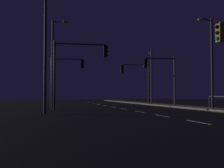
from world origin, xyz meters
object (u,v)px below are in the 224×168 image
object	(u,v)px
traffic_light_near_right	(161,71)
traffic_light_mid_left	(136,75)
street_lamp_corner	(210,54)
street_lamp_mid_block	(151,71)
traffic_light_overhead_east	(78,61)
street_lamp_across_street	(42,41)
street_lamp_far_end	(55,56)
traffic_light_mid_right	(65,71)

from	to	relation	value
traffic_light_near_right	traffic_light_mid_left	bearing A→B (deg)	93.62
traffic_light_mid_left	street_lamp_corner	bearing A→B (deg)	-83.65
traffic_light_mid_left	traffic_light_near_right	world-z (taller)	traffic_light_mid_left
street_lamp_mid_block	street_lamp_corner	world-z (taller)	street_lamp_corner
traffic_light_overhead_east	street_lamp_across_street	bearing A→B (deg)	-126.53
street_lamp_mid_block	street_lamp_far_end	size ratio (longest dim) A/B	0.85
traffic_light_overhead_east	street_lamp_far_end	bearing A→B (deg)	118.05
traffic_light_overhead_east	traffic_light_near_right	distance (m)	9.68
street_lamp_mid_block	street_lamp_across_street	bearing A→B (deg)	-131.44
traffic_light_near_right	traffic_light_mid_right	bearing A→B (deg)	147.62
street_lamp_far_end	street_lamp_corner	size ratio (longest dim) A/B	1.13
traffic_light_mid_right	street_lamp_corner	world-z (taller)	street_lamp_corner
street_lamp_far_end	street_lamp_across_street	world-z (taller)	street_lamp_across_street
traffic_light_near_right	traffic_light_mid_right	size ratio (longest dim) A/B	0.91
traffic_light_near_right	traffic_light_overhead_east	bearing A→B (deg)	-155.29
street_lamp_mid_block	street_lamp_corner	distance (m)	14.53
street_lamp_far_end	street_lamp_corner	bearing A→B (deg)	-28.31
street_lamp_corner	traffic_light_overhead_east	bearing A→B (deg)	163.06
traffic_light_mid_right	street_lamp_far_end	bearing A→B (deg)	-102.18
traffic_light_mid_right	traffic_light_near_right	bearing A→B (deg)	-32.38
traffic_light_near_right	traffic_light_mid_right	world-z (taller)	traffic_light_mid_right
street_lamp_across_street	street_lamp_corner	world-z (taller)	street_lamp_across_street
traffic_light_overhead_east	traffic_light_near_right	world-z (taller)	traffic_light_overhead_east
traffic_light_overhead_east	street_lamp_corner	xyz separation A→B (m)	(9.89, -3.01, 0.44)
traffic_light_mid_right	street_lamp_far_end	size ratio (longest dim) A/B	0.70
traffic_light_overhead_east	street_lamp_corner	size ratio (longest dim) A/B	0.78
traffic_light_near_right	street_lamp_far_end	xyz separation A→B (m)	(-10.52, -0.80, 1.05)
traffic_light_mid_left	street_lamp_across_street	size ratio (longest dim) A/B	0.63
traffic_light_mid_left	traffic_light_mid_right	world-z (taller)	traffic_light_mid_right
traffic_light_near_right	street_lamp_across_street	xyz separation A→B (m)	(-11.58, -7.81, 1.07)
street_lamp_far_end	street_lamp_corner	world-z (taller)	street_lamp_far_end
traffic_light_mid_right	street_lamp_corner	xyz separation A→B (m)	(10.21, -12.83, 0.47)
traffic_light_mid_right	street_lamp_mid_block	xyz separation A→B (m)	(10.99, 1.68, 0.34)
traffic_light_near_right	street_lamp_across_street	distance (m)	14.01
traffic_light_mid_left	traffic_light_mid_right	xyz separation A→B (m)	(-8.68, -0.86, 0.20)
traffic_light_mid_left	street_lamp_far_end	xyz separation A→B (m)	(-10.10, -7.43, 1.02)
street_lamp_corner	street_lamp_mid_block	bearing A→B (deg)	86.91
traffic_light_mid_left	street_lamp_across_street	distance (m)	18.28
traffic_light_overhead_east	street_lamp_across_street	xyz separation A→B (m)	(-2.79, -3.77, 0.80)
traffic_light_mid_right	street_lamp_across_street	xyz separation A→B (m)	(-2.48, -13.58, 0.83)
traffic_light_overhead_east	street_lamp_corner	bearing A→B (deg)	-16.94
traffic_light_mid_left	street_lamp_corner	distance (m)	13.79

